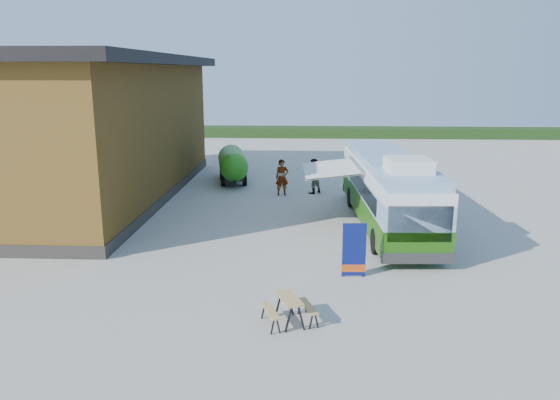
# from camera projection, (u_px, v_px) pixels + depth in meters

# --- Properties ---
(ground) EXTENTS (100.00, 100.00, 0.00)m
(ground) POSITION_uv_depth(u_px,v_px,m) (283.00, 263.00, 19.57)
(ground) COLOR #BCB7AD
(ground) RESTS_ON ground
(barn) EXTENTS (9.60, 21.20, 7.50)m
(barn) POSITION_uv_depth(u_px,v_px,m) (94.00, 131.00, 28.97)
(barn) COLOR brown
(barn) RESTS_ON ground
(hedge) EXTENTS (40.00, 3.00, 1.00)m
(hedge) POSITION_uv_depth(u_px,v_px,m) (377.00, 132.00, 55.98)
(hedge) COLOR #264419
(hedge) RESTS_ON ground
(bus) EXTENTS (3.08, 11.81, 3.59)m
(bus) POSITION_uv_depth(u_px,v_px,m) (387.00, 188.00, 23.85)
(bus) COLOR #2F7012
(bus) RESTS_ON ground
(awning) EXTENTS (2.63, 4.02, 0.50)m
(awning) POSITION_uv_depth(u_px,v_px,m) (334.00, 165.00, 24.11)
(awning) COLOR white
(awning) RESTS_ON ground
(banner) EXTENTS (0.81, 0.21, 1.85)m
(banner) POSITION_uv_depth(u_px,v_px,m) (354.00, 255.00, 18.07)
(banner) COLOR #0B145A
(banner) RESTS_ON ground
(picnic_table) EXTENTS (1.62, 1.53, 0.75)m
(picnic_table) POSITION_uv_depth(u_px,v_px,m) (289.00, 304.00, 14.75)
(picnic_table) COLOR tan
(picnic_table) RESTS_ON ground
(person_a) EXTENTS (0.80, 0.61, 1.98)m
(person_a) POSITION_uv_depth(u_px,v_px,m) (282.00, 177.00, 29.94)
(person_a) COLOR #999999
(person_a) RESTS_ON ground
(person_b) EXTENTS (1.20, 1.16, 1.95)m
(person_b) POSITION_uv_depth(u_px,v_px,m) (313.00, 176.00, 30.37)
(person_b) COLOR #999999
(person_b) RESTS_ON ground
(slurry_tanker) EXTENTS (2.34, 5.56, 2.08)m
(slurry_tanker) POSITION_uv_depth(u_px,v_px,m) (233.00, 163.00, 33.36)
(slurry_tanker) COLOR #298317
(slurry_tanker) RESTS_ON ground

